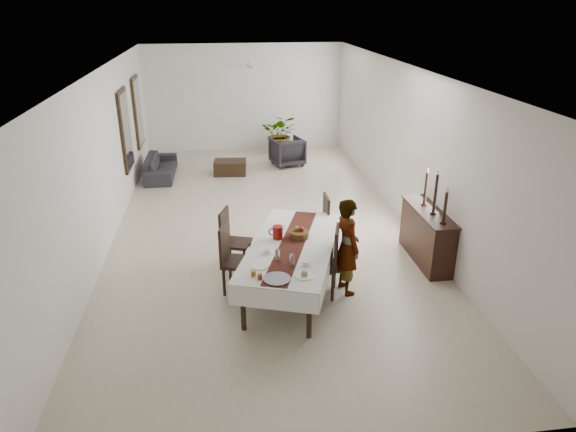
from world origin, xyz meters
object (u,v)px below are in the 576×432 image
(woman, at_px, (347,246))
(sofa, at_px, (161,166))
(red_pitcher, at_px, (278,232))
(sideboard_body, at_px, (427,236))
(dining_table_top, at_px, (292,246))

(woman, height_order, sofa, woman)
(woman, bearing_deg, red_pitcher, 57.53)
(red_pitcher, xyz_separation_m, sofa, (-2.46, 5.99, -0.66))
(woman, bearing_deg, sideboard_body, -75.23)
(sideboard_body, relative_size, sofa, 0.84)
(dining_table_top, bearing_deg, woman, 8.84)
(dining_table_top, relative_size, sideboard_body, 1.65)
(dining_table_top, xyz_separation_m, sideboard_body, (2.54, 0.70, -0.31))
(red_pitcher, xyz_separation_m, woman, (1.06, -0.39, -0.13))
(dining_table_top, height_order, woman, woman)
(dining_table_top, xyz_separation_m, woman, (0.86, -0.15, 0.02))
(red_pitcher, height_order, sideboard_body, red_pitcher)
(woman, relative_size, sofa, 0.86)
(sofa, bearing_deg, woman, -150.44)
(dining_table_top, distance_m, red_pitcher, 0.35)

